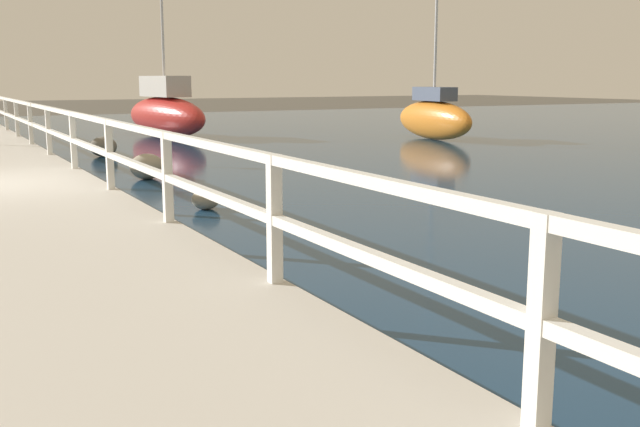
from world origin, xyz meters
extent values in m
cube|color=white|center=(1.95, -10.31, 0.86)|extent=(0.10, 0.10, 1.04)
cube|color=white|center=(1.95, -7.36, 0.86)|extent=(0.10, 0.10, 1.04)
cube|color=white|center=(1.95, -4.42, 0.86)|extent=(0.10, 0.10, 1.04)
cube|color=white|center=(1.95, -1.47, 0.86)|extent=(0.10, 0.10, 1.04)
cube|color=white|center=(1.95, 1.47, 0.86)|extent=(0.10, 0.10, 1.04)
cube|color=white|center=(1.95, 4.42, 0.86)|extent=(0.10, 0.10, 1.04)
cube|color=white|center=(1.95, 7.36, 0.86)|extent=(0.10, 0.10, 1.04)
cube|color=white|center=(1.95, 10.31, 0.86)|extent=(0.10, 0.10, 1.04)
cube|color=white|center=(1.95, 13.25, 0.86)|extent=(0.10, 0.10, 1.04)
cube|color=white|center=(1.95, 0.00, 1.35)|extent=(0.09, 32.50, 0.08)
cube|color=white|center=(1.95, 0.00, 0.86)|extent=(0.09, 32.50, 0.08)
ellipsoid|color=gray|center=(3.41, 1.92, 0.25)|extent=(0.68, 0.61, 0.51)
ellipsoid|color=#666056|center=(3.60, 6.77, 0.26)|extent=(0.68, 0.61, 0.51)
ellipsoid|color=gray|center=(3.26, -1.97, 0.16)|extent=(0.43, 0.39, 0.33)
ellipsoid|color=orange|center=(14.39, 7.29, 0.63)|extent=(1.40, 4.43, 1.25)
cube|color=#4C566B|center=(14.39, 7.29, 1.48)|extent=(0.85, 1.88, 0.44)
cylinder|color=silver|center=(14.39, 7.29, 4.04)|extent=(0.09, 0.09, 5.57)
ellipsoid|color=red|center=(6.95, 12.49, 0.69)|extent=(1.95, 5.62, 1.36)
cube|color=beige|center=(6.95, 12.49, 1.71)|extent=(1.17, 2.39, 0.70)
cylinder|color=silver|center=(6.95, 12.49, 4.32)|extent=(0.09, 0.09, 5.90)
camera|label=1|loc=(-0.49, -12.74, 1.98)|focal=42.00mm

